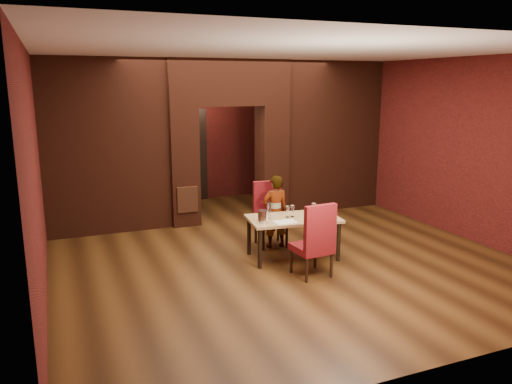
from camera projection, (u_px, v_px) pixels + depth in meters
floor at (268, 247)px, 8.51m from camera, size 8.00×8.00×0.00m
ceiling at (269, 53)px, 7.83m from camera, size 7.00×8.00×0.04m
wall_back at (201, 132)px, 11.78m from camera, size 7.00×0.04×3.20m
wall_front at (445, 211)px, 4.56m from camera, size 7.00×0.04×3.20m
wall_left at (37, 168)px, 6.87m from camera, size 0.04×8.00×3.20m
wall_right at (437, 144)px, 9.47m from camera, size 0.04×8.00×3.20m
pillar_left at (183, 166)px, 9.72m from camera, size 0.55×0.55×2.30m
pillar_right at (272, 161)px, 10.43m from camera, size 0.55×0.55×2.30m
lintel at (228, 83)px, 9.73m from camera, size 2.45×0.55×0.90m
wing_wall_left at (106, 147)px, 9.10m from camera, size 2.28×0.35×3.20m
wing_wall_right at (331, 137)px, 10.85m from camera, size 2.28×0.35×3.20m
vent_panel at (188, 200)px, 9.58m from camera, size 0.40×0.03×0.50m
rear_door at (185, 157)px, 11.70m from camera, size 0.90×0.08×2.10m
rear_door_frame at (186, 157)px, 11.66m from camera, size 1.02×0.04×2.22m
dining_table at (293, 238)px, 7.95m from camera, size 1.51×0.97×0.67m
chair_far at (271, 215)px, 8.51m from camera, size 0.53×0.53×1.09m
chair_near at (312, 239)px, 7.18m from camera, size 0.54×0.54×1.10m
person_seated at (275, 212)px, 8.40m from camera, size 0.46×0.31×1.25m
wine_glass_a at (288, 212)px, 7.86m from camera, size 0.07×0.07×0.18m
wine_glass_b at (292, 211)px, 7.89m from camera, size 0.08×0.08×0.19m
wine_glass_c at (314, 210)px, 7.85m from camera, size 0.09×0.09×0.23m
tasting_sheet at (285, 222)px, 7.62m from camera, size 0.33×0.24×0.00m
wine_bucket at (263, 217)px, 7.55m from camera, size 0.16×0.16×0.19m
water_bottle at (269, 210)px, 7.80m from camera, size 0.06×0.06×0.27m
potted_plant at (311, 227)px, 9.04m from camera, size 0.46×0.45×0.39m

